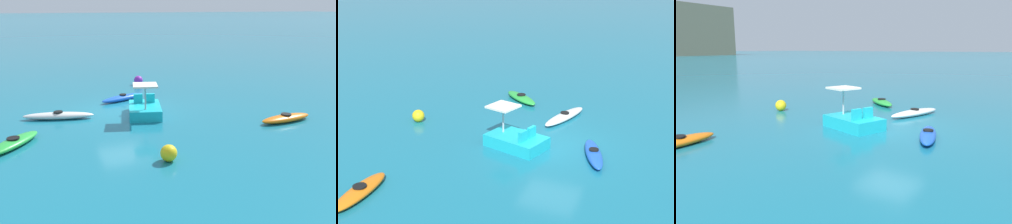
{
  "view_description": "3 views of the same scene",
  "coord_description": "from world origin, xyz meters",
  "views": [
    {
      "loc": [
        4.78,
        17.16,
        5.08
      ],
      "look_at": [
        -1.3,
        2.89,
        0.52
      ],
      "focal_mm": 38.45,
      "sensor_mm": 36.0,
      "label": 1
    },
    {
      "loc": [
        -16.8,
        -4.61,
        7.66
      ],
      "look_at": [
        1.36,
        2.64,
        0.68
      ],
      "focal_mm": 47.85,
      "sensor_mm": 36.0,
      "label": 2
    },
    {
      "loc": [
        -12.09,
        -6.2,
        3.33
      ],
      "look_at": [
        -0.68,
        1.87,
        0.63
      ],
      "focal_mm": 35.52,
      "sensor_mm": 36.0,
      "label": 3
    }
  ],
  "objects": [
    {
      "name": "buoy_yellow",
      "position": [
        0.31,
        6.74,
        0.29
      ],
      "size": [
        0.59,
        0.59,
        0.59
      ],
      "primitive_type": "sphere",
      "color": "yellow",
      "rests_on": "ground_plane"
    },
    {
      "name": "pedal_boat_cyan",
      "position": [
        -0.74,
        1.35,
        0.34
      ],
      "size": [
        2.13,
        2.73,
        1.68
      ],
      "color": "#19B7C6",
      "rests_on": "ground_plane"
    },
    {
      "name": "kayak_orange",
      "position": [
        -6.38,
        4.79,
        0.16
      ],
      "size": [
        2.77,
        0.87,
        0.37
      ],
      "color": "orange",
      "rests_on": "ground_plane"
    },
    {
      "name": "kayak_green",
      "position": [
        5.17,
        3.26,
        0.16
      ],
      "size": [
        2.28,
        2.52,
        0.37
      ],
      "color": "green",
      "rests_on": "ground_plane"
    },
    {
      "name": "kayak_blue",
      "position": [
        -0.57,
        -1.87,
        0.16
      ],
      "size": [
        2.79,
        1.46,
        0.37
      ],
      "color": "blue",
      "rests_on": "ground_plane"
    },
    {
      "name": "kayak_white",
      "position": [
        3.19,
        0.3,
        0.16
      ],
      "size": [
        3.31,
        1.58,
        0.37
      ],
      "color": "white",
      "rests_on": "ground_plane"
    },
    {
      "name": "ground_plane",
      "position": [
        0.0,
        0.0,
        0.0
      ],
      "size": [
        600.0,
        600.0,
        0.0
      ],
      "primitive_type": "plane",
      "color": "#19728C"
    }
  ]
}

